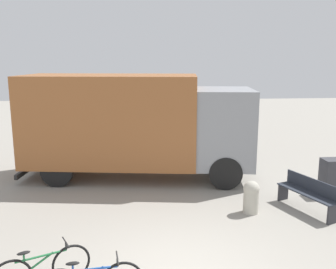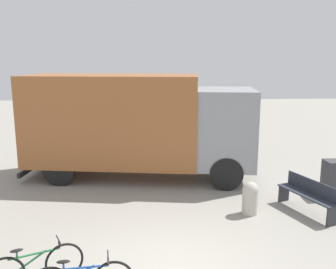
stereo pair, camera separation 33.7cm
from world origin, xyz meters
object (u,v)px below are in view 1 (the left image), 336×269
at_px(bollard_near_bench, 251,196).
at_px(utility_box, 334,177).
at_px(park_bench, 309,192).
at_px(delivery_truck, 135,122).

distance_m(bollard_near_bench, utility_box, 3.06).
distance_m(park_bench, bollard_near_bench, 1.56).
bearing_deg(utility_box, delivery_truck, 159.93).
bearing_deg(bollard_near_bench, park_bench, 0.87).
bearing_deg(utility_box, bollard_near_bench, -158.09).
xyz_separation_m(delivery_truck, park_bench, (4.56, -3.25, -1.39)).
xyz_separation_m(park_bench, utility_box, (1.28, 1.12, 0.04)).
xyz_separation_m(delivery_truck, bollard_near_bench, (3.00, -3.28, -1.43)).
relative_size(park_bench, utility_box, 1.74).
height_order(delivery_truck, utility_box, delivery_truck).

